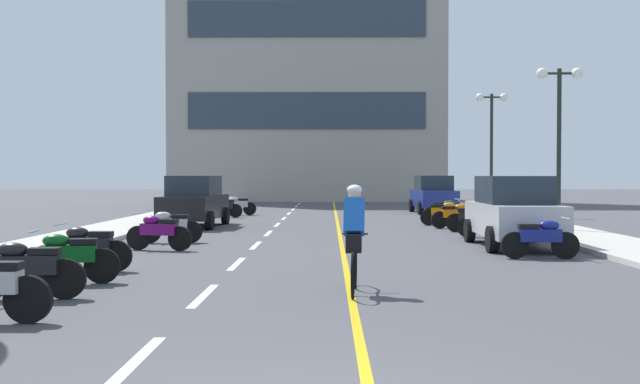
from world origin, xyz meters
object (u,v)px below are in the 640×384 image
object	(u,v)px
street_lamp_far	(492,126)
motorcycle_4	(541,238)
parked_car_near	(513,211)
motorcycle_11	(444,210)
motorcycle_2	(68,256)
motorcycle_12	(223,207)
motorcycle_5	(159,231)
motorcycle_13	(237,205)
cyclist_rider	(354,236)
motorcycle_8	(473,218)
motorcycle_10	(444,213)
motorcycle_7	(487,222)
motorcycle_1	(26,268)
motorcycle_6	(170,226)
motorcycle_3	(87,247)
motorcycle_9	(456,215)
parked_car_mid	(194,201)
parked_car_far	(433,194)
street_lamp_mid	(559,111)

from	to	relation	value
street_lamp_far	motorcycle_4	distance (m)	18.04
parked_car_near	motorcycle_11	size ratio (longest dim) A/B	2.48
motorcycle_2	motorcycle_12	world-z (taller)	same
motorcycle_2	motorcycle_5	world-z (taller)	same
motorcycle_13	cyclist_rider	xyz separation A→B (m)	(4.58, -22.03, 0.41)
parked_car_near	motorcycle_8	size ratio (longest dim) A/B	2.48
motorcycle_10	motorcycle_13	world-z (taller)	same
motorcycle_12	motorcycle_5	bearing A→B (deg)	-88.20
motorcycle_7	motorcycle_10	distance (m)	5.18
motorcycle_2	motorcycle_12	size ratio (longest dim) A/B	1.00
motorcycle_7	motorcycle_1	bearing A→B (deg)	-129.91
motorcycle_6	motorcycle_12	world-z (taller)	same
motorcycle_1	motorcycle_12	world-z (taller)	same
motorcycle_7	motorcycle_12	distance (m)	13.71
cyclist_rider	motorcycle_3	bearing A→B (deg)	153.90
motorcycle_4	motorcycle_9	xyz separation A→B (m)	(-0.26, 9.24, 0.00)
parked_car_near	motorcycle_2	distance (m)	11.20
motorcycle_4	motorcycle_9	world-z (taller)	same
motorcycle_11	motorcycle_13	distance (m)	9.91
motorcycle_9	motorcycle_10	world-z (taller)	same
cyclist_rider	motorcycle_1	bearing A→B (deg)	-171.50
street_lamp_far	motorcycle_5	size ratio (longest dim) A/B	3.24
motorcycle_7	motorcycle_11	distance (m)	7.14
motorcycle_1	motorcycle_9	distance (m)	17.09
parked_car_near	parked_car_mid	xyz separation A→B (m)	(-9.50, 7.22, 0.00)
parked_car_far	motorcycle_10	xyz separation A→B (m)	(-0.87, -8.79, -0.44)
motorcycle_1	motorcycle_10	size ratio (longest dim) A/B	1.00
motorcycle_9	motorcycle_10	bearing A→B (deg)	96.91
parked_car_near	motorcycle_12	bearing A→B (deg)	125.66
motorcycle_7	motorcycle_13	distance (m)	14.79
street_lamp_mid	motorcycle_2	world-z (taller)	street_lamp_mid
parked_car_far	motorcycle_2	world-z (taller)	parked_car_far
street_lamp_mid	motorcycle_5	world-z (taller)	street_lamp_mid
parked_car_far	motorcycle_8	size ratio (longest dim) A/B	2.51
motorcycle_3	motorcycle_10	bearing A→B (deg)	55.63
motorcycle_1	motorcycle_12	size ratio (longest dim) A/B	1.00
motorcycle_3	motorcycle_12	size ratio (longest dim) A/B	1.00
motorcycle_8	motorcycle_9	xyz separation A→B (m)	(-0.27, 1.65, 0.00)
street_lamp_far	motorcycle_12	xyz separation A→B (m)	(-12.02, -1.82, -3.60)
street_lamp_mid	motorcycle_9	world-z (taller)	street_lamp_mid
motorcycle_4	street_lamp_mid	bearing A→B (deg)	69.87
street_lamp_mid	parked_car_mid	bearing A→B (deg)	167.46
street_lamp_mid	motorcycle_6	world-z (taller)	street_lamp_mid
motorcycle_8	parked_car_far	bearing A→B (deg)	87.97
parked_car_mid	motorcycle_12	size ratio (longest dim) A/B	2.52
street_lamp_mid	motorcycle_1	bearing A→B (deg)	-133.03
motorcycle_10	motorcycle_13	distance (m)	10.73
motorcycle_12	cyclist_rider	bearing A→B (deg)	-76.19
motorcycle_11	motorcycle_7	bearing A→B (deg)	-88.95
street_lamp_far	motorcycle_6	distance (m)	18.46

